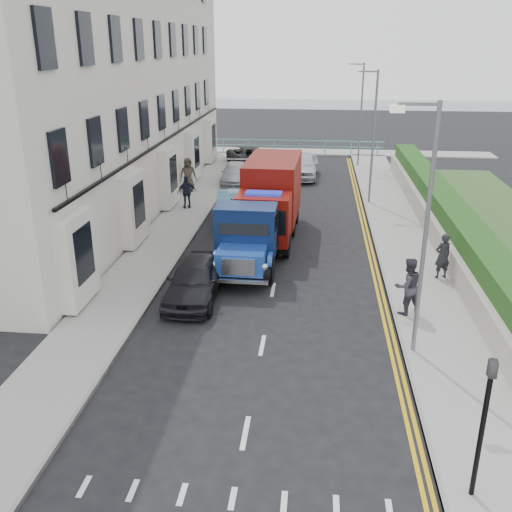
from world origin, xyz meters
The scene contains 23 objects.
ground centered at (0.00, 0.00, 0.00)m, with size 120.00×120.00×0.00m, color black.
pavement_west centered at (-5.20, 9.00, 0.06)m, with size 2.40×38.00×0.12m, color gray.
pavement_east centered at (5.30, 9.00, 0.06)m, with size 2.60×38.00×0.12m, color gray.
promenade centered at (0.00, 29.00, 0.06)m, with size 30.00×2.50×0.12m, color gray.
sea_plane centered at (0.00, 60.00, 0.00)m, with size 120.00×120.00×0.00m, color #4C5C68.
terrace_west centered at (-9.47, 13.00, 7.17)m, with size 6.31×30.20×14.25m.
garden_east centered at (7.21, 9.00, 0.90)m, with size 1.45×28.00×1.75m.
seafront_railing centered at (0.00, 28.20, 0.58)m, with size 13.00×0.08×1.11m.
lamp_near centered at (4.18, -2.00, 4.00)m, with size 1.23×0.18×7.00m.
lamp_mid centered at (4.18, 14.00, 4.00)m, with size 1.23×0.18×7.00m.
lamp_far centered at (4.18, 24.00, 4.00)m, with size 1.23×0.18×7.00m.
traffic_signal centered at (4.60, -7.50, 2.07)m, with size 0.16×0.20×3.10m.
bedford_lorry centered at (-1.13, 3.54, 1.22)m, with size 2.34×5.68×2.66m.
red_lorry centered at (-0.58, 8.01, 1.82)m, with size 2.44×6.61×3.42m.
parked_car_front centered at (-2.60, 1.00, 0.71)m, with size 1.68×4.19×1.43m, color black.
parked_car_mid centered at (-2.60, 9.97, 0.72)m, with size 1.53×4.38×1.44m, color #65ACD9.
parked_car_rear centered at (-3.59, 18.00, 0.62)m, with size 1.73×4.24×1.23m, color #AEAFB3.
seafront_car_left centered at (-3.50, 23.46, 0.72)m, with size 2.40×5.21×1.45m, color black.
seafront_car_right centered at (0.51, 20.16, 0.80)m, with size 1.89×4.69×1.60m, color silver.
pedestrian_east_near centered at (6.10, 3.51, 0.97)m, with size 0.62×0.41×1.71m, color black.
pedestrian_east_far centered at (4.40, 0.37, 1.06)m, with size 0.92×0.71×1.89m, color #37343F.
pedestrian_west_near centered at (-5.27, 11.77, 0.97)m, with size 1.00×0.42×1.71m, color #1B1F32.
pedestrian_west_far centered at (-6.00, 15.33, 1.10)m, with size 0.96×0.62×1.95m, color #392F29.
Camera 1 is at (1.37, -16.59, 8.33)m, focal length 40.00 mm.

